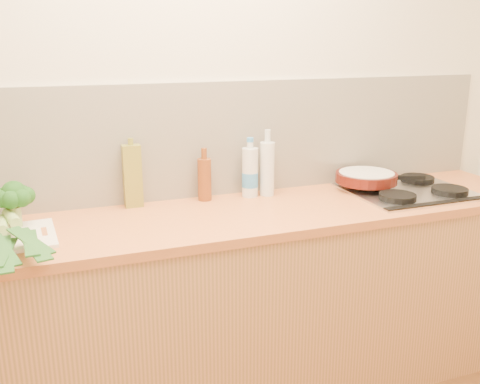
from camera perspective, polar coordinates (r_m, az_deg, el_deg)
The scene contains 11 objects.
room_shell at distance 2.50m, azimuth -5.28°, elevation 5.40°, with size 3.50×3.50×3.50m.
counter at distance 2.48m, azimuth -3.03°, elevation -12.38°, with size 3.20×0.62×0.90m.
gas_hob at distance 2.75m, azimuth 17.52°, elevation 0.25°, with size 0.58×0.50×0.04m.
broccoli_right at distance 2.26m, azimuth -22.95°, elevation -0.44°, with size 0.15×0.16×0.19m.
leek_mid at distance 2.13m, azimuth -23.99°, elevation -3.87°, with size 0.12×0.66×0.04m.
leek_back at distance 2.14m, azimuth -22.79°, elevation -3.07°, with size 0.21×0.68×0.04m.
skillet at distance 2.74m, azimuth 13.39°, elevation 1.56°, with size 0.43×0.30×0.05m.
oil_tin at distance 2.42m, azimuth -11.40°, elevation 1.72°, with size 0.08×0.05×0.31m.
glass_bottle at distance 2.56m, azimuth 2.92°, elevation 2.60°, with size 0.07×0.07×0.32m.
amber_bottle at distance 2.49m, azimuth -3.81°, elevation 1.44°, with size 0.06×0.06×0.25m.
water_bottle at distance 2.54m, azimuth 1.07°, elevation 1.96°, with size 0.08×0.08×0.26m.
Camera 1 is at (-0.64, -0.88, 1.63)m, focal length 40.00 mm.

